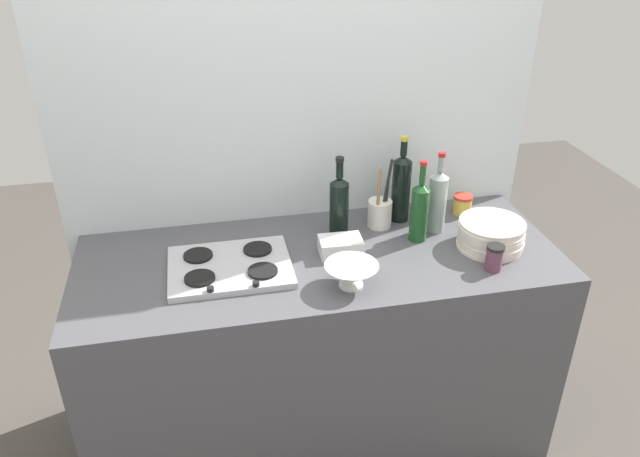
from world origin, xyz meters
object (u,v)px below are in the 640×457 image
object	(u,v)px
stovetop_hob	(230,267)
condiment_jar_rear	(462,204)
utensil_crock	(380,212)
wine_bottle_mid_left	(401,187)
mixing_bowl	(351,275)
wine_bottle_mid_right	(437,200)
condiment_jar_front	(494,258)
butter_dish	(341,246)
wine_bottle_leftmost	(420,210)
wine_bottle_rightmost	(339,205)
plate_stack	(491,235)

from	to	relation	value
stovetop_hob	condiment_jar_rear	world-z (taller)	condiment_jar_rear
utensil_crock	wine_bottle_mid_left	bearing A→B (deg)	21.88
mixing_bowl	utensil_crock	xyz separation A→B (m)	(0.22, 0.39, 0.02)
wine_bottle_mid_right	condiment_jar_front	world-z (taller)	wine_bottle_mid_right
wine_bottle_mid_left	condiment_jar_front	distance (m)	0.49
wine_bottle_mid_right	butter_dish	size ratio (longest dim) A/B	2.10
wine_bottle_leftmost	utensil_crock	xyz separation A→B (m)	(-0.11, 0.13, -0.06)
butter_dish	wine_bottle_rightmost	bearing A→B (deg)	79.37
stovetop_hob	condiment_jar_rear	xyz separation A→B (m)	(0.99, 0.24, 0.03)
utensil_crock	stovetop_hob	bearing A→B (deg)	-161.55
wine_bottle_mid_left	wine_bottle_rightmost	xyz separation A→B (m)	(-0.27, -0.07, -0.02)
condiment_jar_front	utensil_crock	bearing A→B (deg)	127.88
wine_bottle_rightmost	utensil_crock	size ratio (longest dim) A/B	1.10
wine_bottle_mid_right	mixing_bowl	xyz separation A→B (m)	(-0.43, -0.31, -0.09)
wine_bottle_mid_right	condiment_jar_rear	distance (m)	0.22
wine_bottle_leftmost	wine_bottle_mid_left	world-z (taller)	wine_bottle_mid_left
stovetop_hob	utensil_crock	size ratio (longest dim) A/B	1.46
plate_stack	butter_dish	xyz separation A→B (m)	(-0.57, 0.07, -0.02)
stovetop_hob	utensil_crock	distance (m)	0.65
plate_stack	utensil_crock	xyz separation A→B (m)	(-0.36, 0.25, 0.01)
plate_stack	wine_bottle_mid_left	size ratio (longest dim) A/B	0.70
plate_stack	utensil_crock	world-z (taller)	utensil_crock
wine_bottle_leftmost	butter_dish	size ratio (longest dim) A/B	2.07
wine_bottle_mid_left	utensil_crock	distance (m)	0.13
wine_bottle_rightmost	condiment_jar_rear	size ratio (longest dim) A/B	4.00
wine_bottle_mid_left	condiment_jar_front	xyz separation A→B (m)	(0.21, -0.43, -0.10)
wine_bottle_rightmost	condiment_jar_front	xyz separation A→B (m)	(0.48, -0.36, -0.08)
butter_dish	utensil_crock	xyz separation A→B (m)	(0.20, 0.18, 0.03)
plate_stack	stovetop_hob	bearing A→B (deg)	177.74
plate_stack	condiment_jar_rear	size ratio (longest dim) A/B	3.08
wine_bottle_mid_right	wine_bottle_leftmost	bearing A→B (deg)	-149.85
wine_bottle_mid_left	utensil_crock	world-z (taller)	wine_bottle_mid_left
condiment_jar_front	condiment_jar_rear	world-z (taller)	condiment_jar_front
wine_bottle_rightmost	mixing_bowl	world-z (taller)	wine_bottle_rightmost
stovetop_hob	wine_bottle_leftmost	distance (m)	0.75
wine_bottle_leftmost	condiment_jar_front	distance (m)	0.33
mixing_bowl	butter_dish	world-z (taller)	mixing_bowl
wine_bottle_rightmost	stovetop_hob	bearing A→B (deg)	-158.36
plate_stack	wine_bottle_mid_right	size ratio (longest dim) A/B	0.76
wine_bottle_rightmost	condiment_jar_rear	distance (m)	0.56
plate_stack	mixing_bowl	bearing A→B (deg)	-165.83
wine_bottle_rightmost	condiment_jar_front	world-z (taller)	wine_bottle_rightmost
plate_stack	condiment_jar_front	world-z (taller)	plate_stack
wine_bottle_mid_left	condiment_jar_rear	size ratio (longest dim) A/B	4.41
mixing_bowl	condiment_jar_rear	size ratio (longest dim) A/B	2.27
stovetop_hob	wine_bottle_leftmost	size ratio (longest dim) A/B	1.33
butter_dish	condiment_jar_rear	world-z (taller)	condiment_jar_rear
butter_dish	utensil_crock	bearing A→B (deg)	40.79
plate_stack	wine_bottle_leftmost	distance (m)	0.28
wine_bottle_leftmost	condiment_jar_front	bearing A→B (deg)	-53.65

